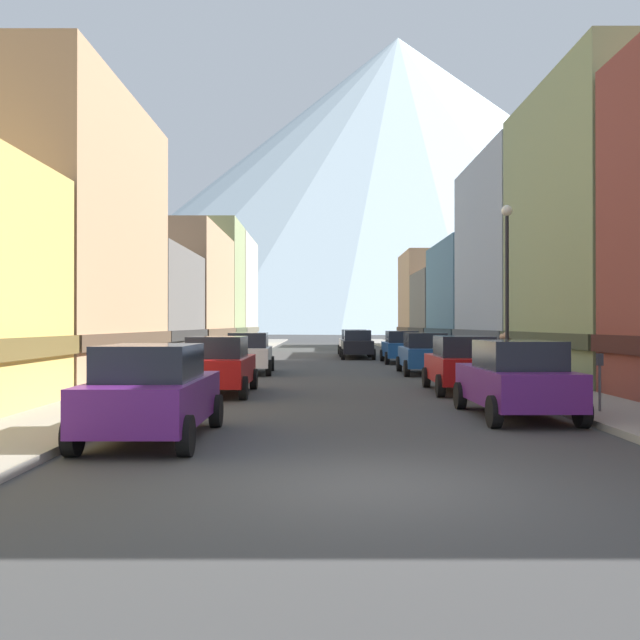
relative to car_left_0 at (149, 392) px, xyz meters
The scene contains 29 objects.
ground_plane 5.35m from the car_left_0, 43.90° to the right, with size 400.00×400.00×0.00m, color #3C3C3C.
sidewalk_left 31.45m from the car_left_0, 94.47° to the left, with size 2.50×100.00×0.15m, color gray.
sidewalk_right 32.93m from the car_left_0, 72.22° to the left, with size 2.50×100.00×0.15m, color gray.
storefront_left_1 15.67m from the car_left_0, 123.64° to the left, with size 9.64×11.82×10.45m.
storefront_left_2 24.72m from the car_left_0, 106.14° to the left, with size 6.60×10.10×6.03m.
storefront_left_3 37.19m from the car_left_0, 102.79° to the left, with size 9.30×13.70×8.67m.
storefront_left_4 48.18m from the car_left_0, 100.29° to the left, with size 10.04×8.03×10.82m.
storefront_left_5 58.56m from the car_left_0, 97.45° to the left, with size 8.05×12.66×10.78m.
storefront_right_2 29.16m from the car_left_0, 57.77° to the left, with size 8.44×11.26×10.95m.
storefront_right_3 39.53m from the car_left_0, 66.07° to the left, with size 9.68×11.21×7.81m.
storefront_right_4 49.73m from the car_left_0, 71.00° to the left, with size 10.04×9.46×6.59m.
storefront_right_5 58.58m from the car_left_0, 75.32° to the left, with size 7.34×9.55×9.16m.
car_left_0 is the anchor object (origin of this frame).
car_left_1 8.56m from the car_left_0, 90.00° to the left, with size 2.08×4.41×1.78m.
car_left_2 17.75m from the car_left_0, 89.99° to the left, with size 2.18×4.45×1.78m.
car_right_0 8.23m from the car_left_0, 22.60° to the left, with size 2.12×4.43×1.78m.
car_right_1 12.00m from the car_left_0, 50.70° to the left, with size 2.15×4.44×1.78m.
car_right_2 19.03m from the car_left_0, 66.47° to the left, with size 2.12×4.43×1.78m.
car_right_3 27.18m from the car_left_0, 73.76° to the left, with size 2.09×4.41×1.78m.
car_driving_0 31.49m from the car_left_0, 80.12° to the left, with size 2.06×4.40×1.78m.
car_driving_1 36.03m from the car_left_0, 81.38° to the left, with size 2.06×4.40×1.78m.
parking_meter_near 10.08m from the car_left_0, 18.61° to the left, with size 0.14×0.10×1.33m.
trash_bin_right 12.93m from the car_left_0, 38.25° to the left, with size 0.59×0.59×0.98m.
potted_plant_0 15.64m from the car_left_0, 46.32° to the left, with size 0.62×0.62×0.92m.
potted_plant_1 17.08m from the car_left_0, 50.76° to the left, with size 0.71×0.71×1.08m.
pedestrian_0 17.13m from the car_left_0, 54.07° to the left, with size 0.36×0.36×1.64m.
pedestrian_1 16.70m from the car_left_0, 53.00° to the left, with size 0.36×0.36×1.71m.
streetlamp_right 13.74m from the car_left_0, 46.90° to the left, with size 0.36×0.36×5.86m.
mountain_backdrop 264.19m from the car_left_0, 82.70° to the left, with size 263.76×263.76×111.45m, color silver.
Camera 1 is at (-0.70, -9.45, 2.16)m, focal length 39.79 mm.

